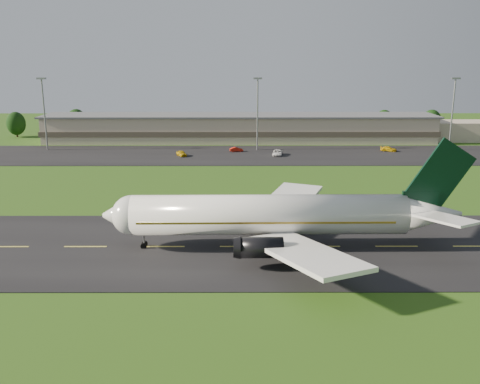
{
  "coord_description": "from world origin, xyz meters",
  "views": [
    {
      "loc": [
        -0.38,
        -71.17,
        26.29
      ],
      "look_at": [
        -0.14,
        8.0,
        6.0
      ],
      "focal_mm": 40.0,
      "sensor_mm": 36.0,
      "label": 1
    }
  ],
  "objects_px": {
    "airliner": "(275,216)",
    "light_mast_centre": "(258,105)",
    "terminal": "(260,129)",
    "service_vehicle_b": "(236,149)",
    "light_mast_west": "(44,105)",
    "service_vehicle_c": "(278,153)",
    "service_vehicle_d": "(389,149)",
    "light_mast_east": "(453,105)",
    "service_vehicle_a": "(182,153)"
  },
  "relations": [
    {
      "from": "light_mast_west",
      "to": "light_mast_centre",
      "type": "xyz_separation_m",
      "value": [
        60.0,
        0.0,
        0.0
      ]
    },
    {
      "from": "service_vehicle_d",
      "to": "light_mast_west",
      "type": "bearing_deg",
      "value": 108.21
    },
    {
      "from": "terminal",
      "to": "light_mast_west",
      "type": "distance_m",
      "value": 64.1
    },
    {
      "from": "light_mast_west",
      "to": "service_vehicle_c",
      "type": "bearing_deg",
      "value": -7.88
    },
    {
      "from": "light_mast_west",
      "to": "service_vehicle_d",
      "type": "distance_m",
      "value": 97.69
    },
    {
      "from": "service_vehicle_a",
      "to": "service_vehicle_b",
      "type": "bearing_deg",
      "value": -3.76
    },
    {
      "from": "terminal",
      "to": "light_mast_east",
      "type": "distance_m",
      "value": 56.67
    },
    {
      "from": "light_mast_west",
      "to": "light_mast_east",
      "type": "bearing_deg",
      "value": 0.0
    },
    {
      "from": "terminal",
      "to": "service_vehicle_b",
      "type": "bearing_deg",
      "value": -110.69
    },
    {
      "from": "terminal",
      "to": "light_mast_centre",
      "type": "height_order",
      "value": "light_mast_centre"
    },
    {
      "from": "light_mast_east",
      "to": "service_vehicle_c",
      "type": "distance_m",
      "value": 51.99
    },
    {
      "from": "airliner",
      "to": "light_mast_west",
      "type": "height_order",
      "value": "light_mast_west"
    },
    {
      "from": "light_mast_centre",
      "to": "light_mast_east",
      "type": "relative_size",
      "value": 1.0
    },
    {
      "from": "light_mast_west",
      "to": "light_mast_east",
      "type": "distance_m",
      "value": 115.0
    },
    {
      "from": "service_vehicle_d",
      "to": "terminal",
      "type": "bearing_deg",
      "value": 81.74
    },
    {
      "from": "light_mast_east",
      "to": "service_vehicle_c",
      "type": "xyz_separation_m",
      "value": [
        -49.79,
        -9.02,
        -11.91
      ]
    },
    {
      "from": "light_mast_west",
      "to": "service_vehicle_b",
      "type": "height_order",
      "value": "light_mast_west"
    },
    {
      "from": "airliner",
      "to": "light_mast_centre",
      "type": "height_order",
      "value": "light_mast_centre"
    },
    {
      "from": "light_mast_centre",
      "to": "service_vehicle_b",
      "type": "xyz_separation_m",
      "value": [
        -5.95,
        -3.28,
        -12.02
      ]
    },
    {
      "from": "airliner",
      "to": "light_mast_east",
      "type": "xyz_separation_m",
      "value": [
        55.31,
        79.99,
        8.08
      ]
    },
    {
      "from": "terminal",
      "to": "light_mast_west",
      "type": "bearing_deg",
      "value": -165.24
    },
    {
      "from": "light_mast_east",
      "to": "service_vehicle_d",
      "type": "xyz_separation_m",
      "value": [
        -18.09,
        -2.79,
        -11.98
      ]
    },
    {
      "from": "light_mast_centre",
      "to": "service_vehicle_d",
      "type": "xyz_separation_m",
      "value": [
        36.91,
        -2.79,
        -11.98
      ]
    },
    {
      "from": "light_mast_centre",
      "to": "service_vehicle_c",
      "type": "relative_size",
      "value": 3.87
    },
    {
      "from": "airliner",
      "to": "light_mast_east",
      "type": "distance_m",
      "value": 97.58
    },
    {
      "from": "light_mast_centre",
      "to": "service_vehicle_c",
      "type": "height_order",
      "value": "light_mast_centre"
    },
    {
      "from": "light_mast_centre",
      "to": "light_mast_east",
      "type": "xyz_separation_m",
      "value": [
        55.0,
        0.0,
        0.0
      ]
    },
    {
      "from": "airliner",
      "to": "light_mast_west",
      "type": "xyz_separation_m",
      "value": [
        -59.69,
        79.99,
        8.08
      ]
    },
    {
      "from": "airliner",
      "to": "service_vehicle_b",
      "type": "xyz_separation_m",
      "value": [
        -5.64,
        76.71,
        -3.95
      ]
    },
    {
      "from": "terminal",
      "to": "service_vehicle_a",
      "type": "distance_m",
      "value": 34.41
    },
    {
      "from": "terminal",
      "to": "service_vehicle_b",
      "type": "xyz_separation_m",
      "value": [
        -7.35,
        -19.46,
        -3.28
      ]
    },
    {
      "from": "service_vehicle_c",
      "to": "service_vehicle_d",
      "type": "xyz_separation_m",
      "value": [
        31.71,
        6.23,
        -0.07
      ]
    },
    {
      "from": "airliner",
      "to": "light_mast_centre",
      "type": "xyz_separation_m",
      "value": [
        0.31,
        79.99,
        8.08
      ]
    },
    {
      "from": "light_mast_east",
      "to": "service_vehicle_b",
      "type": "xyz_separation_m",
      "value": [
        -60.95,
        -3.28,
        -12.02
      ]
    },
    {
      "from": "airliner",
      "to": "service_vehicle_d",
      "type": "xyz_separation_m",
      "value": [
        37.22,
        77.2,
        -3.91
      ]
    },
    {
      "from": "service_vehicle_c",
      "to": "airliner",
      "type": "bearing_deg",
      "value": -86.57
    },
    {
      "from": "light_mast_west",
      "to": "service_vehicle_b",
      "type": "distance_m",
      "value": 55.47
    },
    {
      "from": "service_vehicle_b",
      "to": "service_vehicle_d",
      "type": "bearing_deg",
      "value": -98.22
    },
    {
      "from": "airliner",
      "to": "service_vehicle_a",
      "type": "xyz_separation_m",
      "value": [
        -20.31,
        69.92,
        -3.84
      ]
    },
    {
      "from": "terminal",
      "to": "light_mast_centre",
      "type": "bearing_deg",
      "value": -94.95
    },
    {
      "from": "airliner",
      "to": "terminal",
      "type": "distance_m",
      "value": 96.19
    },
    {
      "from": "service_vehicle_a",
      "to": "service_vehicle_d",
      "type": "distance_m",
      "value": 57.99
    },
    {
      "from": "light_mast_centre",
      "to": "light_mast_west",
      "type": "bearing_deg",
      "value": 180.0
    },
    {
      "from": "light_mast_centre",
      "to": "service_vehicle_d",
      "type": "height_order",
      "value": "light_mast_centre"
    },
    {
      "from": "service_vehicle_a",
      "to": "service_vehicle_b",
      "type": "height_order",
      "value": "service_vehicle_a"
    },
    {
      "from": "terminal",
      "to": "service_vehicle_a",
      "type": "height_order",
      "value": "terminal"
    },
    {
      "from": "service_vehicle_a",
      "to": "service_vehicle_b",
      "type": "distance_m",
      "value": 16.17
    },
    {
      "from": "terminal",
      "to": "light_mast_east",
      "type": "height_order",
      "value": "light_mast_east"
    },
    {
      "from": "terminal",
      "to": "light_mast_west",
      "type": "xyz_separation_m",
      "value": [
        -61.4,
        -16.18,
        8.75
      ]
    },
    {
      "from": "service_vehicle_b",
      "to": "terminal",
      "type": "bearing_deg",
      "value": -29.55
    }
  ]
}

